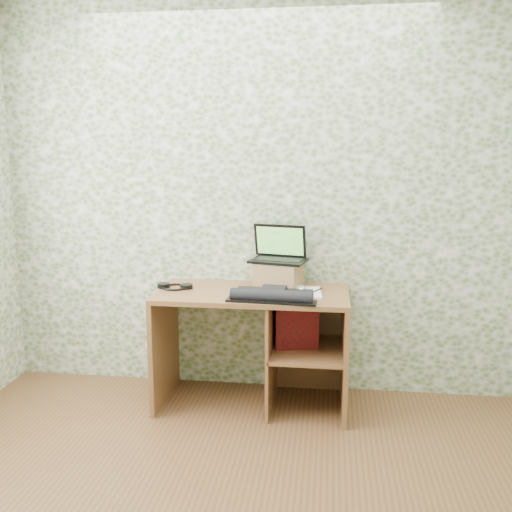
# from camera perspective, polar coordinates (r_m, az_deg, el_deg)

# --- Properties ---
(wall_back) EXTENTS (3.50, 0.00, 3.50)m
(wall_back) POSITION_cam_1_polar(r_m,az_deg,el_deg) (3.80, 0.29, 5.64)
(wall_back) COLOR silver
(wall_back) RESTS_ON ground
(desk) EXTENTS (1.20, 0.60, 0.75)m
(desk) POSITION_cam_1_polar(r_m,az_deg,el_deg) (3.68, 0.95, -7.56)
(desk) COLOR brown
(desk) RESTS_ON floor
(riser) EXTENTS (0.32, 0.28, 0.17)m
(riser) POSITION_cam_1_polar(r_m,az_deg,el_deg) (3.70, 2.25, -1.85)
(riser) COLOR #9F7447
(riser) RESTS_ON desk
(laptop) EXTENTS (0.39, 0.32, 0.23)m
(laptop) POSITION_cam_1_polar(r_m,az_deg,el_deg) (3.71, 2.32, 0.35)
(laptop) COLOR black
(laptop) RESTS_ON riser
(keyboard) EXTENTS (0.54, 0.30, 0.07)m
(keyboard) POSITION_cam_1_polar(r_m,az_deg,el_deg) (3.41, 1.66, -3.91)
(keyboard) COLOR black
(keyboard) RESTS_ON desk
(headphones) EXTENTS (0.24, 0.17, 0.03)m
(headphones) POSITION_cam_1_polar(r_m,az_deg,el_deg) (3.71, -8.11, -3.04)
(headphones) COLOR black
(headphones) RESTS_ON desk
(notepad) EXTENTS (0.22, 0.29, 0.01)m
(notepad) POSITION_cam_1_polar(r_m,az_deg,el_deg) (3.56, 4.94, -3.65)
(notepad) COLOR white
(notepad) RESTS_ON desk
(mouse) EXTENTS (0.06, 0.09, 0.03)m
(mouse) POSITION_cam_1_polar(r_m,az_deg,el_deg) (3.54, 4.59, -3.35)
(mouse) COLOR #B4B4B6
(mouse) RESTS_ON notepad
(pen) EXTENTS (0.06, 0.12, 0.01)m
(pen) POSITION_cam_1_polar(r_m,az_deg,el_deg) (3.58, 6.15, -3.41)
(pen) COLOR black
(pen) RESTS_ON notepad
(red_box) EXTENTS (0.28, 0.14, 0.32)m
(red_box) POSITION_cam_1_polar(r_m,az_deg,el_deg) (3.62, 4.10, -6.74)
(red_box) COLOR maroon
(red_box) RESTS_ON desk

